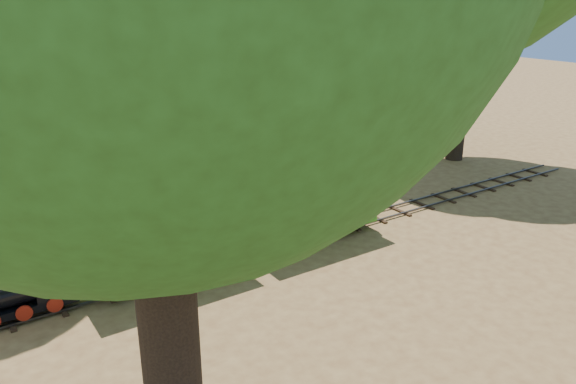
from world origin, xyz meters
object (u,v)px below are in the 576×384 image
locomotive (7,250)px  fence (197,151)px  carriage_front (170,245)px  carriage_rear (313,209)px

locomotive → fence: 11.18m
fence → carriage_front: bearing=-119.1°
carriage_rear → fence: (0.30, 8.00, -0.23)m
locomotive → carriage_front: size_ratio=0.71×
carriage_front → fence: size_ratio=0.21×
carriage_front → fence: carriage_front is taller
locomotive → carriage_rear: bearing=-0.5°
carriage_rear → locomotive: bearing=179.5°
carriage_front → carriage_rear: 4.14m
locomotive → carriage_rear: locomotive is taller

